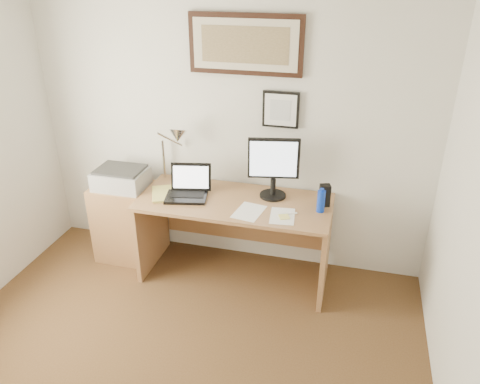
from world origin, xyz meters
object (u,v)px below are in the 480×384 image
(book, at_px, (152,195))
(lcd_monitor, at_px, (274,165))
(desk, at_px, (237,220))
(side_cabinet, at_px, (125,222))
(printer, at_px, (121,178))
(laptop, at_px, (188,190))
(water_bottle, at_px, (321,201))

(book, height_order, lcd_monitor, lcd_monitor)
(desk, bearing_deg, side_cabinet, -178.11)
(side_cabinet, relative_size, printer, 1.66)
(desk, bearing_deg, laptop, -165.80)
(desk, bearing_deg, lcd_monitor, 11.79)
(water_bottle, distance_m, desk, 0.78)
(side_cabinet, bearing_deg, laptop, -5.67)
(desk, xyz_separation_m, printer, (-1.05, -0.04, 0.30))
(laptop, relative_size, printer, 0.87)
(book, distance_m, lcd_monitor, 1.06)
(laptop, distance_m, lcd_monitor, 0.75)
(side_cabinet, distance_m, desk, 1.08)
(lcd_monitor, bearing_deg, desk, -168.21)
(book, xyz_separation_m, laptop, (0.30, 0.08, 0.05))
(desk, relative_size, printer, 3.64)
(desk, distance_m, printer, 1.09)
(book, distance_m, laptop, 0.31)
(lcd_monitor, bearing_deg, laptop, -166.81)
(laptop, bearing_deg, desk, 14.20)
(water_bottle, height_order, laptop, laptop)
(water_bottle, relative_size, desk, 0.11)
(side_cabinet, height_order, desk, desk)
(book, xyz_separation_m, lcd_monitor, (0.99, 0.24, 0.28))
(book, bearing_deg, water_bottle, 3.34)
(side_cabinet, height_order, book, book)
(lcd_monitor, height_order, printer, lcd_monitor)
(desk, relative_size, laptop, 4.20)
(desk, xyz_separation_m, lcd_monitor, (0.29, 0.06, 0.53))
(book, distance_m, desk, 0.76)
(side_cabinet, relative_size, book, 2.44)
(desk, distance_m, laptop, 0.51)
(water_bottle, bearing_deg, laptop, -179.70)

